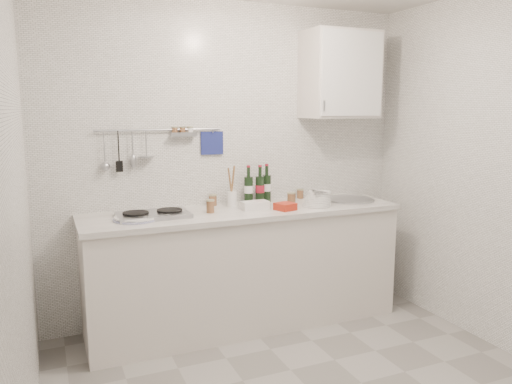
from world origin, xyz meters
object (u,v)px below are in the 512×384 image
Objects in this scene: plate_stack_hob at (136,218)px; wine_bottles at (258,184)px; wall_cabinet at (340,75)px; utensil_crock at (232,197)px; plate_stack_sink at (318,199)px.

wine_bottles reaches higher than plate_stack_hob.
wall_cabinet is 2.18× the size of utensil_crock.
wine_bottles is (-0.39, 0.28, 0.10)m from plate_stack_sink.
plate_stack_hob is 1.06m from wine_bottles.
utensil_crock is (-0.95, 0.03, -0.95)m from wall_cabinet.
wine_bottles is at bearing 144.54° from plate_stack_sink.
wine_bottles is at bearing 13.03° from plate_stack_hob.
plate_stack_hob is 1.42m from plate_stack_sink.
wine_bottles is 0.26m from utensil_crock.
plate_stack_sink reaches higher than plate_stack_hob.
wall_cabinet is 1.12m from wine_bottles.
wall_cabinet is 1.05m from plate_stack_sink.
wine_bottles is 0.97× the size of utensil_crock.
wine_bottles is (1.02, 0.24, 0.14)m from plate_stack_hob.
utensil_crock is at bearing 159.00° from plate_stack_sink.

